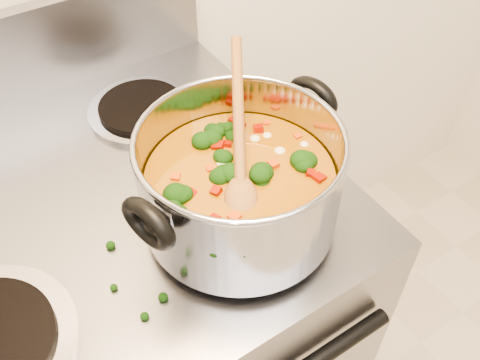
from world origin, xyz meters
The scene contains 4 objects.
electric_range centered at (-0.04, 1.16, 0.47)m, with size 0.74×0.67×1.08m.
stockpot centered at (0.14, 1.00, 1.00)m, with size 0.33×0.27×0.16m.
wooden_spoon centered at (0.15, 1.02, 1.04)m, with size 0.16×0.24×0.12m.
cooktop_crumbs centered at (0.21, 0.90, 0.92)m, with size 0.20×0.26×0.01m.
Camera 1 is at (-0.12, 0.60, 1.51)m, focal length 40.00 mm.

